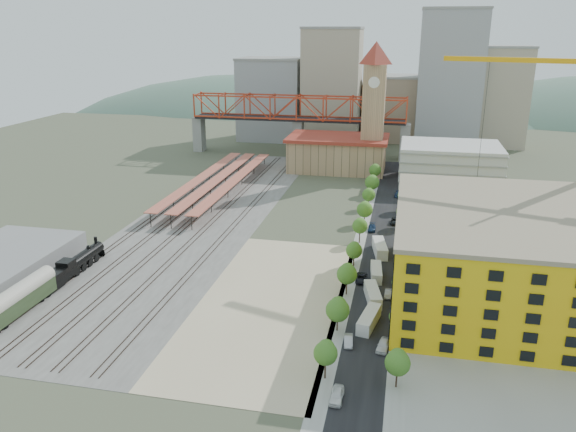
% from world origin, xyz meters
% --- Properties ---
extents(ground, '(400.00, 400.00, 0.00)m').
position_xyz_m(ground, '(0.00, 0.00, 0.00)').
color(ground, '#474C38').
rests_on(ground, ground).
extents(ballast_strip, '(36.00, 165.00, 0.06)m').
position_xyz_m(ballast_strip, '(-36.00, 17.50, 0.03)').
color(ballast_strip, '#605E59').
rests_on(ballast_strip, ground).
extents(dirt_lot, '(28.00, 67.00, 0.06)m').
position_xyz_m(dirt_lot, '(-4.00, -31.50, 0.03)').
color(dirt_lot, tan).
rests_on(dirt_lot, ground).
extents(street_asphalt, '(12.00, 170.00, 0.06)m').
position_xyz_m(street_asphalt, '(16.00, 15.00, 0.03)').
color(street_asphalt, black).
rests_on(street_asphalt, ground).
extents(sidewalk_west, '(3.00, 170.00, 0.04)m').
position_xyz_m(sidewalk_west, '(10.50, 15.00, 0.02)').
color(sidewalk_west, gray).
rests_on(sidewalk_west, ground).
extents(sidewalk_east, '(3.00, 170.00, 0.04)m').
position_xyz_m(sidewalk_east, '(21.50, 15.00, 0.02)').
color(sidewalk_east, gray).
rests_on(sidewalk_east, ground).
extents(construction_pad, '(50.00, 90.00, 0.06)m').
position_xyz_m(construction_pad, '(45.00, -20.00, 0.03)').
color(construction_pad, gray).
rests_on(construction_pad, ground).
extents(rail_tracks, '(26.56, 160.00, 0.18)m').
position_xyz_m(rail_tracks, '(-37.80, 17.50, 0.15)').
color(rail_tracks, '#382B23').
rests_on(rail_tracks, ground).
extents(platform_canopies, '(16.00, 80.00, 4.12)m').
position_xyz_m(platform_canopies, '(-41.00, 45.00, 3.99)').
color(platform_canopies, '#BF6349').
rests_on(platform_canopies, ground).
extents(station_hall, '(38.00, 24.00, 13.10)m').
position_xyz_m(station_hall, '(-5.00, 82.00, 6.67)').
color(station_hall, tan).
rests_on(station_hall, ground).
extents(clock_tower, '(12.00, 12.00, 52.00)m').
position_xyz_m(clock_tower, '(8.00, 79.99, 28.70)').
color(clock_tower, tan).
rests_on(clock_tower, ground).
extents(parking_garage, '(34.00, 26.00, 14.00)m').
position_xyz_m(parking_garage, '(36.00, 70.00, 7.00)').
color(parking_garage, silver).
rests_on(parking_garage, ground).
extents(truss_bridge, '(94.00, 9.60, 25.60)m').
position_xyz_m(truss_bridge, '(-25.00, 105.00, 18.86)').
color(truss_bridge, gray).
rests_on(truss_bridge, ground).
extents(construction_building, '(44.60, 50.60, 18.80)m').
position_xyz_m(construction_building, '(42.00, -20.00, 9.41)').
color(construction_building, yellow).
rests_on(construction_building, ground).
extents(warehouse, '(22.00, 32.00, 5.00)m').
position_xyz_m(warehouse, '(-66.00, -30.00, 2.50)').
color(warehouse, gray).
rests_on(warehouse, ground).
extents(street_trees, '(15.40, 124.40, 8.00)m').
position_xyz_m(street_trees, '(16.00, 5.00, 0.00)').
color(street_trees, '#366E21').
rests_on(street_trees, ground).
extents(skyline, '(133.00, 46.00, 60.00)m').
position_xyz_m(skyline, '(7.47, 142.31, 22.81)').
color(skyline, '#9EA0A3').
rests_on(skyline, ground).
extents(distant_hills, '(647.00, 264.00, 227.00)m').
position_xyz_m(distant_hills, '(45.28, 260.00, -79.54)').
color(distant_hills, '#4C6B59').
rests_on(distant_hills, ground).
extents(locomotive, '(3.03, 23.34, 5.83)m').
position_xyz_m(locomotive, '(-50.00, -26.97, 2.18)').
color(locomotive, black).
rests_on(locomotive, ground).
extents(coach, '(3.35, 19.45, 6.10)m').
position_xyz_m(coach, '(-50.00, -46.46, 3.25)').
color(coach, '#23311B').
rests_on(coach, ground).
extents(site_trailer_a, '(4.11, 9.62, 2.55)m').
position_xyz_m(site_trailer_a, '(16.00, -36.95, 1.28)').
color(site_trailer_a, silver).
rests_on(site_trailer_a, ground).
extents(site_trailer_b, '(4.34, 9.60, 2.54)m').
position_xyz_m(site_trailer_b, '(16.00, -26.60, 1.27)').
color(site_trailer_b, silver).
rests_on(site_trailer_b, ground).
extents(site_trailer_c, '(3.07, 8.86, 2.38)m').
position_xyz_m(site_trailer_c, '(16.00, -15.20, 1.19)').
color(site_trailer_c, silver).
rests_on(site_trailer_c, ground).
extents(site_trailer_d, '(4.43, 10.53, 2.80)m').
position_xyz_m(site_trailer_d, '(16.00, -1.11, 1.40)').
color(site_trailer_d, silver).
rests_on(site_trailer_d, ground).
extents(car_0, '(1.98, 4.74, 1.60)m').
position_xyz_m(car_0, '(13.00, -60.00, 0.80)').
color(car_0, white).
rests_on(car_0, ground).
extents(car_1, '(1.92, 4.37, 1.40)m').
position_xyz_m(car_1, '(13.00, -44.22, 0.70)').
color(car_1, '#AFAEB4').
rests_on(car_1, ground).
extents(car_2, '(2.39, 5.12, 1.42)m').
position_xyz_m(car_2, '(13.00, -17.96, 0.71)').
color(car_2, black).
rests_on(car_2, ground).
extents(car_3, '(2.15, 5.02, 1.44)m').
position_xyz_m(car_3, '(13.00, 15.16, 0.72)').
color(car_3, navy).
rests_on(car_3, ground).
extents(car_4, '(2.57, 4.92, 1.60)m').
position_xyz_m(car_4, '(19.00, -44.65, 0.80)').
color(car_4, silver).
rests_on(car_4, ground).
extents(car_5, '(1.57, 4.06, 1.32)m').
position_xyz_m(car_5, '(19.00, -24.33, 0.66)').
color(car_5, '#9D9CA1').
rests_on(car_5, ground).
extents(car_6, '(2.88, 5.41, 1.45)m').
position_xyz_m(car_6, '(19.00, 22.31, 0.72)').
color(car_6, black).
rests_on(car_6, ground).
extents(car_7, '(2.07, 5.09, 1.48)m').
position_xyz_m(car_7, '(19.00, 49.57, 0.74)').
color(car_7, navy).
rests_on(car_7, ground).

